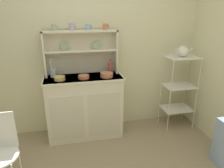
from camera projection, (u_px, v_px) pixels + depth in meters
wall_back at (92, 48)px, 3.00m from camera, size 3.84×0.05×2.50m
hutch_cabinet at (85, 106)px, 2.99m from camera, size 1.08×0.45×0.91m
hutch_shelf_unit at (81, 49)px, 2.87m from camera, size 1.00×0.18×0.61m
bakers_rack at (179, 84)px, 3.16m from camera, size 0.46×0.34×1.13m
wire_chair at (0, 147)px, 2.00m from camera, size 0.36×0.36×0.85m
cup_sage_0 at (54, 27)px, 2.66m from camera, size 0.08×0.06×0.08m
cup_lilac_1 at (72, 27)px, 2.71m from camera, size 0.08×0.07×0.09m
cup_sky_2 at (88, 27)px, 2.76m from camera, size 0.08×0.07×0.08m
cup_terracotta_3 at (105, 27)px, 2.80m from camera, size 0.08×0.06×0.08m
bowl_mixing_large at (60, 78)px, 2.70m from camera, size 0.14×0.14×0.05m
bowl_floral_medium at (84, 77)px, 2.76m from camera, size 0.15×0.15×0.05m
bowl_cream_small at (107, 75)px, 2.83m from camera, size 0.17×0.17×0.06m
jam_bottle at (110, 68)px, 2.97m from camera, size 0.06×0.06×0.20m
utensil_jar at (53, 73)px, 2.81m from camera, size 0.08×0.08×0.25m
porcelain_teapot at (183, 51)px, 2.99m from camera, size 0.25×0.16×0.18m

